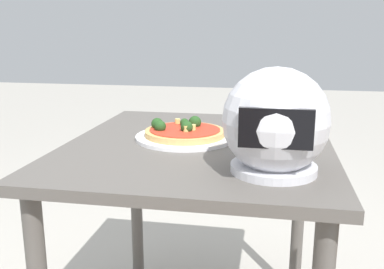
{
  "coord_description": "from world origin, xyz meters",
  "views": [
    {
      "loc": [
        -0.22,
        1.31,
        1.12
      ],
      "look_at": [
        0.03,
        -0.02,
        0.79
      ],
      "focal_mm": 40.76,
      "sensor_mm": 36.0,
      "label": 1
    }
  ],
  "objects": [
    {
      "name": "dining_table",
      "position": [
        0.0,
        0.0,
        0.66
      ],
      "size": [
        0.81,
        0.93,
        0.77
      ],
      "color": "#5B5651",
      "rests_on": "ground"
    },
    {
      "name": "pizza_plate",
      "position": [
        0.05,
        -0.03,
        0.77
      ],
      "size": [
        0.32,
        0.32,
        0.01
      ],
      "primitive_type": "cylinder",
      "color": "white",
      "rests_on": "dining_table"
    },
    {
      "name": "pizza",
      "position": [
        0.06,
        -0.03,
        0.79
      ],
      "size": [
        0.26,
        0.26,
        0.05
      ],
      "color": "tan",
      "rests_on": "pizza_plate"
    },
    {
      "name": "motorcycle_helmet",
      "position": [
        -0.23,
        0.25,
        0.89
      ],
      "size": [
        0.26,
        0.26,
        0.26
      ],
      "color": "silver",
      "rests_on": "dining_table"
    }
  ]
}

